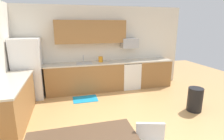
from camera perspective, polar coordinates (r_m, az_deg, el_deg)
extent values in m
plane|color=tan|center=(4.00, 3.86, -17.56)|extent=(12.00, 12.00, 0.00)
cube|color=silver|center=(6.02, -4.07, 7.00)|extent=(5.80, 0.10, 2.70)
cube|color=olive|center=(5.79, -8.51, -2.55)|extent=(2.42, 0.60, 0.90)
cube|color=olive|center=(6.47, 12.86, -0.94)|extent=(1.13, 0.60, 0.90)
cube|color=olive|center=(4.50, -29.27, -9.29)|extent=(0.60, 2.00, 0.90)
cube|color=beige|center=(5.75, -3.33, 2.32)|extent=(4.80, 0.64, 0.04)
cube|color=beige|center=(4.35, -30.02, -3.57)|extent=(0.64, 2.00, 0.04)
cube|color=olive|center=(5.71, -6.76, 12.08)|extent=(2.20, 0.34, 0.70)
cube|color=white|center=(5.67, -25.26, 0.32)|extent=(0.76, 0.70, 1.75)
cube|color=white|center=(6.13, 5.67, -1.60)|extent=(0.60, 0.60, 0.88)
cube|color=black|center=(6.02, 5.77, 2.57)|extent=(0.60, 0.60, 0.03)
cube|color=#9EA0A5|center=(6.02, 5.58, 8.56)|extent=(0.54, 0.36, 0.32)
cube|color=#A5A8AD|center=(5.68, -8.89, 1.60)|extent=(0.48, 0.40, 0.14)
cylinder|color=#B2B5BA|center=(5.82, -9.14, 3.51)|extent=(0.02, 0.02, 0.24)
cube|color=white|center=(2.61, 12.04, -20.07)|extent=(0.37, 0.15, 0.40)
cylinder|color=black|center=(4.96, 25.04, -8.54)|extent=(0.36, 0.36, 0.60)
cube|color=#198CBF|center=(5.32, -8.56, -9.18)|extent=(0.70, 0.50, 0.01)
cylinder|color=orange|center=(5.77, -3.66, 3.38)|extent=(0.14, 0.14, 0.20)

